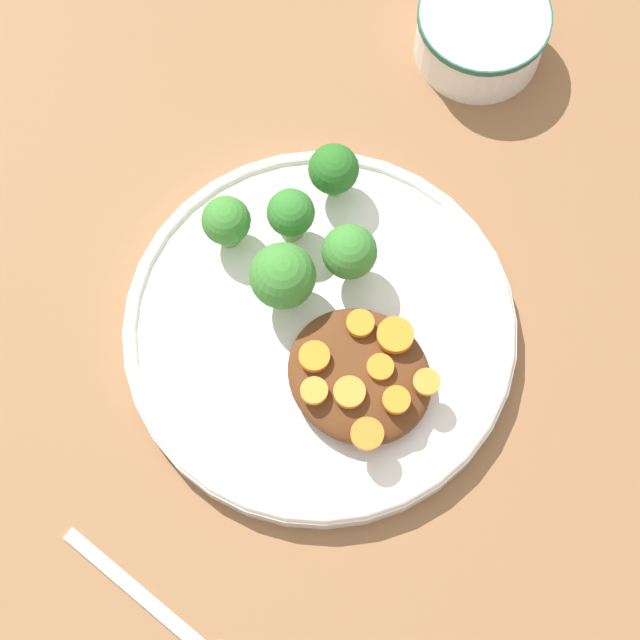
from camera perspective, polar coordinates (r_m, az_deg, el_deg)
name	(u,v)px	position (r m, az deg, el deg)	size (l,w,h in m)	color
ground_plane	(320,335)	(0.80, 0.00, -0.82)	(4.00, 4.00, 0.00)	#8C603D
plate	(320,330)	(0.79, 0.00, -0.52)	(0.29, 0.29, 0.02)	white
dip_bowl	(481,30)	(0.90, 8.61, 15.03)	(0.11, 0.11, 0.05)	white
stew_mound	(360,376)	(0.76, 2.12, -3.00)	(0.11, 0.10, 0.03)	#5B3319
broccoli_floret_0	(291,214)	(0.78, -1.57, 5.65)	(0.04, 0.04, 0.05)	#7FA85B
broccoli_floret_1	(349,252)	(0.76, 1.58, 3.63)	(0.04, 0.04, 0.06)	#7FA85B
broccoli_floret_2	(282,277)	(0.76, -2.03, 2.30)	(0.05, 0.05, 0.06)	#7FA85B
broccoli_floret_3	(226,222)	(0.79, -5.01, 5.24)	(0.04, 0.04, 0.05)	#7FA85B
broccoli_floret_4	(334,170)	(0.80, 0.73, 8.01)	(0.04, 0.04, 0.05)	#759E51
carrot_slice_0	(395,335)	(0.75, 4.03, -0.81)	(0.03, 0.03, 0.01)	orange
carrot_slice_1	(427,382)	(0.74, 5.71, -3.31)	(0.02, 0.02, 0.00)	orange
carrot_slice_2	(349,392)	(0.74, 1.58, -3.87)	(0.02, 0.02, 0.01)	orange
carrot_slice_3	(376,372)	(0.74, 2.98, -2.79)	(0.02, 0.02, 0.00)	orange
carrot_slice_4	(396,400)	(0.74, 4.09, -4.28)	(0.02, 0.02, 0.01)	orange
carrot_slice_5	(360,323)	(0.75, 2.16, -0.19)	(0.02, 0.02, 0.01)	orange
carrot_slice_6	(314,356)	(0.74, -0.30, -1.96)	(0.02, 0.02, 0.01)	orange
carrot_slice_7	(314,391)	(0.74, -0.31, -3.80)	(0.02, 0.02, 0.01)	orange
carrot_slice_8	(367,434)	(0.73, 2.53, -6.10)	(0.02, 0.02, 0.01)	orange
fork	(190,637)	(0.76, -6.96, -16.42)	(0.19, 0.03, 0.01)	silver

